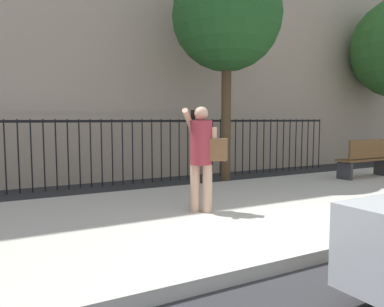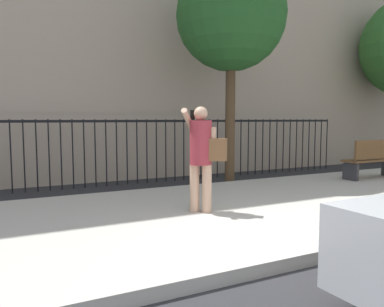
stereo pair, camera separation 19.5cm
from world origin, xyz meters
TOP-DOWN VIEW (x-y plane):
  - ground_plane at (0.00, 0.00)m, footprint 60.00×60.00m
  - sidewalk at (0.00, 2.20)m, footprint 28.00×4.40m
  - iron_fence at (0.00, 5.90)m, footprint 12.03×0.04m
  - pedestrian_on_phone at (-0.57, 2.13)m, footprint 0.69×0.67m
  - street_bench at (4.72, 3.17)m, footprint 1.60×0.45m
  - street_tree_mid at (1.55, 4.68)m, footprint 2.58×2.58m

SIDE VIEW (x-z plane):
  - ground_plane at x=0.00m, z-range 0.00..0.00m
  - sidewalk at x=0.00m, z-range 0.00..0.15m
  - street_bench at x=4.72m, z-range 0.18..1.13m
  - iron_fence at x=0.00m, z-range 0.22..1.82m
  - pedestrian_on_phone at x=-0.57m, z-range 0.28..1.92m
  - street_tree_mid at x=1.55m, z-range 1.34..6.64m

